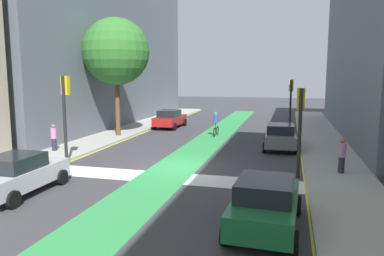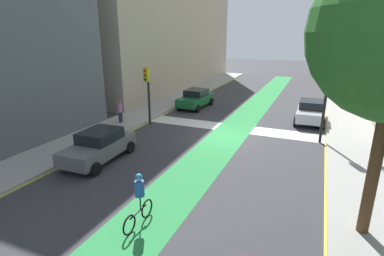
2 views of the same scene
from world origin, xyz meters
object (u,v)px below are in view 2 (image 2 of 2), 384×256
Objects in this scene: traffic_signal_near_left at (327,90)px; car_grey_right_far at (99,146)px; pedestrian_sidewalk_right_a at (120,111)px; car_green_right_near at (196,98)px; traffic_signal_near_right at (147,85)px; car_silver_left_near at (310,111)px; pedestrian_sidewalk_left_a at (378,148)px; cyclist_in_lane at (139,199)px.

traffic_signal_near_left reaches higher than car_grey_right_far.
car_green_right_near is at bearing -113.44° from pedestrian_sidewalk_right_a.
car_grey_right_far is at bearing 116.49° from pedestrian_sidewalk_right_a.
traffic_signal_near_right reaches higher than car_grey_right_far.
car_silver_left_near is 15.13m from car_grey_right_far.
traffic_signal_near_right is 6.57m from car_green_right_near.
car_silver_left_near is at bearing -80.20° from traffic_signal_near_left.
pedestrian_sidewalk_left_a is (-12.90, -4.65, 0.14)m from car_grey_right_far.
pedestrian_sidewalk_right_a reaches higher than pedestrian_sidewalk_left_a.
traffic_signal_near_right is 0.94× the size of car_grey_right_far.
car_grey_right_far is 2.72× the size of pedestrian_sidewalk_left_a.
pedestrian_sidewalk_right_a is (1.91, 0.72, -1.86)m from traffic_signal_near_right.
pedestrian_sidewalk_right_a is at bearing 66.56° from car_green_right_near.
traffic_signal_near_right is 14.11m from pedestrian_sidewalk_left_a.
pedestrian_sidewalk_right_a reaches higher than car_grey_right_far.
pedestrian_sidewalk_right_a is (7.71, -9.60, -0.00)m from cyclist_in_lane.
pedestrian_sidewalk_right_a is at bearing -4.08° from pedestrian_sidewalk_left_a.
traffic_signal_near_left is at bearing -174.01° from pedestrian_sidewalk_right_a.
cyclist_in_lane reaches higher than pedestrian_sidewalk_right_a.
car_silver_left_near is 13.80m from pedestrian_sidewalk_right_a.
car_green_right_near is 7.50m from pedestrian_sidewalk_right_a.
pedestrian_sidewalk_left_a is (-15.78, 1.13, -0.03)m from pedestrian_sidewalk_right_a.
traffic_signal_near_right is 11.98m from cyclist_in_lane.
cyclist_in_lane is (4.74, 15.54, 0.17)m from car_silver_left_near.
car_silver_left_near is 2.70× the size of pedestrian_sidewalk_left_a.
traffic_signal_near_left is 5.19m from car_silver_left_near.
car_green_right_near is 17.14m from cyclist_in_lane.
car_grey_right_far is 6.16m from cyclist_in_lane.
traffic_signal_near_right is 2.17× the size of cyclist_in_lane.
cyclist_in_lane is at bearing 106.01° from car_green_right_near.
cyclist_in_lane is 1.15× the size of pedestrian_sidewalk_right_a.
car_silver_left_near is (-10.54, -5.22, -2.03)m from traffic_signal_near_right.
traffic_signal_near_right is 6.88m from car_grey_right_far.
traffic_signal_near_left is at bearing 151.86° from car_green_right_near.
traffic_signal_near_left is 11.87m from car_green_right_near.
pedestrian_sidewalk_right_a is at bearing 5.99° from traffic_signal_near_left.
cyclist_in_lane is at bearing 46.41° from pedestrian_sidewalk_left_a.
traffic_signal_near_right is 0.94× the size of car_green_right_near.
cyclist_in_lane is (-4.73, 16.48, 0.17)m from car_green_right_near.
traffic_signal_near_left is at bearing -116.70° from cyclist_in_lane.
car_green_right_near is 15.09m from pedestrian_sidewalk_left_a.
traffic_signal_near_left reaches higher than pedestrian_sidewalk_right_a.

